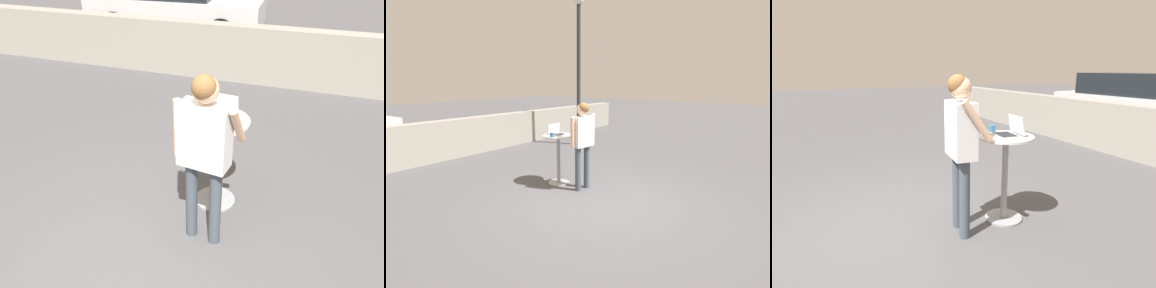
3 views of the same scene
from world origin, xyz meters
TOP-DOWN VIEW (x-y plane):
  - ground_plane at (0.00, 0.00)m, footprint 50.00×50.00m
  - cafe_table at (0.32, 1.18)m, footprint 0.62×0.62m
  - laptop at (0.32, 1.21)m, footprint 0.33×0.31m
  - coffee_mug at (0.09, 1.13)m, footprint 0.12×0.09m
  - standing_person at (0.36, 0.61)m, footprint 0.60×0.34m
  - parked_car_near_street at (-2.59, 7.47)m, footprint 4.51×2.04m

SIDE VIEW (x-z plane):
  - ground_plane at x=0.00m, z-range 0.00..0.00m
  - cafe_table at x=0.32m, z-range 0.13..1.12m
  - parked_car_near_street at x=-2.59m, z-range 0.02..1.62m
  - coffee_mug at x=0.09m, z-range 1.00..1.08m
  - laptop at x=0.32m, z-range 0.93..1.16m
  - standing_person at x=0.36m, z-range 0.23..1.90m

